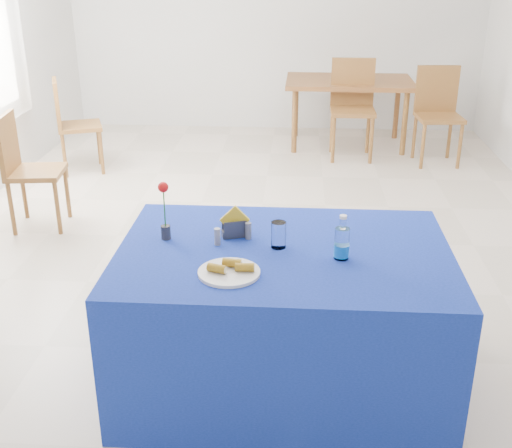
{
  "coord_description": "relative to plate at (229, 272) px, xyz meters",
  "views": [
    {
      "loc": [
        0.3,
        -4.56,
        2.07
      ],
      "look_at": [
        0.12,
        -1.85,
        0.92
      ],
      "focal_mm": 45.0,
      "sensor_mm": 36.0,
      "label": 1
    }
  ],
  "objects": [
    {
      "name": "chair_win_b",
      "position": [
        -1.98,
        3.63,
        -0.23
      ],
      "size": [
        0.54,
        0.54,
        0.94
      ],
      "rotation": [
        0.0,
        0.0,
        1.93
      ],
      "color": "brown",
      "rests_on": "floor"
    },
    {
      "name": "chair_bg_left",
      "position": [
        0.86,
        4.39,
        -0.17
      ],
      "size": [
        0.47,
        0.47,
        1.04
      ],
      "rotation": [
        0.0,
        0.0,
        -0.0
      ],
      "color": "brown",
      "rests_on": "floor"
    },
    {
      "name": "room_shell",
      "position": [
        -0.01,
        2.05,
        0.98
      ],
      "size": [
        7.0,
        7.0,
        7.0
      ],
      "color": "silver",
      "rests_on": "ground"
    },
    {
      "name": "salt_shaker",
      "position": [
        -0.09,
        0.3,
        0.04
      ],
      "size": [
        0.03,
        0.03,
        0.08
      ],
      "primitive_type": "cylinder",
      "color": "gray",
      "rests_on": "blue_table"
    },
    {
      "name": "rose_vase",
      "position": [
        -0.35,
        0.36,
        0.14
      ],
      "size": [
        0.05,
        0.05,
        0.3
      ],
      "color": "#252429",
      "rests_on": "blue_table"
    },
    {
      "name": "floor",
      "position": [
        -0.01,
        2.05,
        -0.77
      ],
      "size": [
        7.0,
        7.0,
        0.0
      ],
      "primitive_type": "plane",
      "color": "beige",
      "rests_on": "ground"
    },
    {
      "name": "pepper_shaker",
      "position": [
        0.06,
        0.39,
        0.04
      ],
      "size": [
        0.03,
        0.03,
        0.08
      ],
      "primitive_type": "cylinder",
      "color": "slate",
      "rests_on": "blue_table"
    },
    {
      "name": "chair_bg_right",
      "position": [
        1.74,
        4.25,
        -0.19
      ],
      "size": [
        0.47,
        0.47,
        0.99
      ],
      "rotation": [
        0.0,
        0.0,
        0.07
      ],
      "color": "brown",
      "rests_on": "floor"
    },
    {
      "name": "banana_pieces",
      "position": [
        0.01,
        0.01,
        0.03
      ],
      "size": [
        0.21,
        0.12,
        0.04
      ],
      "color": "gold",
      "rests_on": "plate"
    },
    {
      "name": "oak_table",
      "position": [
        0.85,
        4.8,
        -0.09
      ],
      "size": [
        1.42,
        0.92,
        0.76
      ],
      "color": "brown",
      "rests_on": "floor"
    },
    {
      "name": "napkin_holder",
      "position": [
        -0.01,
        0.41,
        0.04
      ],
      "size": [
        0.15,
        0.09,
        0.16
      ],
      "color": "#333337",
      "rests_on": "blue_table"
    },
    {
      "name": "drinking_glass",
      "position": [
        0.21,
        0.3,
        0.06
      ],
      "size": [
        0.07,
        0.07,
        0.13
      ],
      "primitive_type": "cylinder",
      "color": "white",
      "rests_on": "blue_table"
    },
    {
      "name": "chair_win_a",
      "position": [
        -1.87,
        2.2,
        -0.23
      ],
      "size": [
        0.46,
        0.46,
        0.93
      ],
      "rotation": [
        0.0,
        0.0,
        1.7
      ],
      "color": "brown",
      "rests_on": "floor"
    },
    {
      "name": "plate",
      "position": [
        0.0,
        0.0,
        0.0
      ],
      "size": [
        0.28,
        0.28,
        0.01
      ],
      "primitive_type": "cylinder",
      "color": "white",
      "rests_on": "blue_table"
    },
    {
      "name": "water_bottle",
      "position": [
        0.5,
        0.19,
        0.06
      ],
      "size": [
        0.07,
        0.07,
        0.21
      ],
      "color": "white",
      "rests_on": "blue_table"
    },
    {
      "name": "blue_table",
      "position": [
        0.24,
        0.27,
        -0.39
      ],
      "size": [
        1.6,
        1.1,
        0.76
      ],
      "color": "navy",
      "rests_on": "floor"
    }
  ]
}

